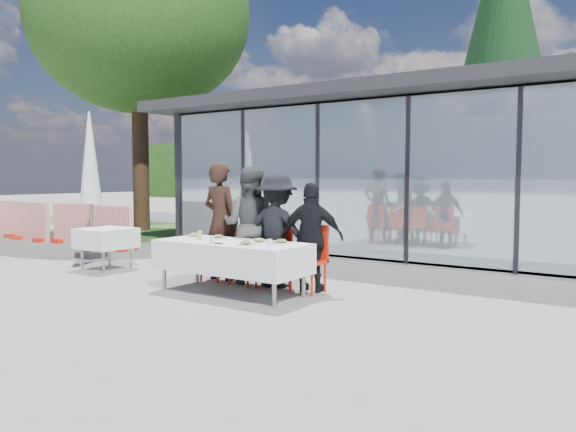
% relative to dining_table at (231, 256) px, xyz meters
% --- Properties ---
extents(ground, '(90.00, 90.00, 0.00)m').
position_rel_dining_table_xyz_m(ground, '(0.10, -0.27, -0.54)').
color(ground, gray).
rests_on(ground, ground).
extents(pavilion, '(14.80, 8.80, 3.44)m').
position_rel_dining_table_xyz_m(pavilion, '(2.10, 7.89, 1.61)').
color(pavilion, gray).
rests_on(pavilion, ground).
extents(treeline, '(62.50, 2.00, 4.40)m').
position_rel_dining_table_xyz_m(treeline, '(-1.90, 27.73, 1.66)').
color(treeline, '#1B3D13').
rests_on(treeline, ground).
extents(dining_table, '(2.26, 0.96, 0.75)m').
position_rel_dining_table_xyz_m(dining_table, '(0.00, 0.00, 0.00)').
color(dining_table, white).
rests_on(dining_table, ground).
extents(diner_a, '(0.72, 0.72, 1.90)m').
position_rel_dining_table_xyz_m(diner_a, '(-0.86, 0.76, 0.41)').
color(diner_a, black).
rests_on(diner_a, ground).
extents(diner_chair_a, '(0.44, 0.44, 0.97)m').
position_rel_dining_table_xyz_m(diner_chair_a, '(-0.86, 0.75, -0.00)').
color(diner_chair_a, red).
rests_on(diner_chair_a, ground).
extents(diner_b, '(1.12, 1.12, 1.83)m').
position_rel_dining_table_xyz_m(diner_b, '(-0.26, 0.76, 0.38)').
color(diner_b, '#4B4B4B').
rests_on(diner_b, ground).
extents(diner_chair_b, '(0.44, 0.44, 0.97)m').
position_rel_dining_table_xyz_m(diner_chair_b, '(-0.26, 0.75, -0.00)').
color(diner_chair_b, red).
rests_on(diner_chair_b, ground).
extents(diner_c, '(1.20, 1.20, 1.71)m').
position_rel_dining_table_xyz_m(diner_c, '(0.26, 0.76, 0.32)').
color(diner_c, black).
rests_on(diner_c, ground).
extents(diner_chair_c, '(0.44, 0.44, 0.97)m').
position_rel_dining_table_xyz_m(diner_chair_c, '(0.26, 0.75, -0.00)').
color(diner_chair_c, red).
rests_on(diner_chair_c, ground).
extents(diner_d, '(1.17, 1.17, 1.59)m').
position_rel_dining_table_xyz_m(diner_d, '(0.88, 0.76, 0.26)').
color(diner_d, black).
rests_on(diner_d, ground).
extents(diner_chair_d, '(0.44, 0.44, 0.97)m').
position_rel_dining_table_xyz_m(diner_chair_d, '(0.88, 0.75, -0.00)').
color(diner_chair_d, red).
rests_on(diner_chair_d, ground).
extents(plate_a, '(0.25, 0.25, 0.07)m').
position_rel_dining_table_xyz_m(plate_a, '(-0.85, 0.14, 0.24)').
color(plate_a, silver).
rests_on(plate_a, dining_table).
extents(plate_b, '(0.25, 0.25, 0.07)m').
position_rel_dining_table_xyz_m(plate_b, '(-0.37, 0.14, 0.24)').
color(plate_b, silver).
rests_on(plate_b, dining_table).
extents(plate_c, '(0.25, 0.25, 0.07)m').
position_rel_dining_table_xyz_m(plate_c, '(0.41, 0.11, 0.24)').
color(plate_c, silver).
rests_on(plate_c, dining_table).
extents(plate_d, '(0.25, 0.25, 0.07)m').
position_rel_dining_table_xyz_m(plate_d, '(0.74, 0.18, 0.24)').
color(plate_d, silver).
rests_on(plate_d, dining_table).
extents(plate_extra, '(0.25, 0.25, 0.07)m').
position_rel_dining_table_xyz_m(plate_extra, '(0.45, -0.24, 0.24)').
color(plate_extra, silver).
rests_on(plate_extra, dining_table).
extents(juice_bottle, '(0.06, 0.06, 0.14)m').
position_rel_dining_table_xyz_m(juice_bottle, '(-0.55, -0.06, 0.28)').
color(juice_bottle, '#A5C752').
rests_on(juice_bottle, dining_table).
extents(drinking_glasses, '(0.98, 0.19, 0.10)m').
position_rel_dining_table_xyz_m(drinking_glasses, '(0.33, -0.21, 0.26)').
color(drinking_glasses, silver).
rests_on(drinking_glasses, dining_table).
extents(folded_eyeglasses, '(0.14, 0.03, 0.01)m').
position_rel_dining_table_xyz_m(folded_eyeglasses, '(0.03, -0.32, 0.22)').
color(folded_eyeglasses, black).
rests_on(folded_eyeglasses, dining_table).
extents(spare_table_left, '(0.86, 0.86, 0.74)m').
position_rel_dining_table_xyz_m(spare_table_left, '(-3.29, 0.40, 0.02)').
color(spare_table_left, white).
rests_on(spare_table_left, ground).
extents(market_umbrella, '(0.50, 0.50, 3.00)m').
position_rel_dining_table_xyz_m(market_umbrella, '(-4.69, 1.14, 1.36)').
color(market_umbrella, black).
rests_on(market_umbrella, ground).
extents(construction_barriers, '(9.40, 0.60, 1.00)m').
position_rel_dining_table_xyz_m(construction_barriers, '(-9.48, 2.32, -0.10)').
color(construction_barriers, red).
rests_on(construction_barriers, ground).
extents(deciduous_tree, '(7.04, 6.40, 9.38)m').
position_rel_dining_table_xyz_m(deciduous_tree, '(-8.40, 5.73, 5.94)').
color(deciduous_tree, '#382316').
rests_on(deciduous_tree, ground).
extents(conifer_tree, '(4.00, 4.00, 10.50)m').
position_rel_dining_table_xyz_m(conifer_tree, '(0.60, 12.73, 5.45)').
color(conifer_tree, '#382316').
rests_on(conifer_tree, ground).
extents(grass_patch, '(5.00, 5.00, 0.02)m').
position_rel_dining_table_xyz_m(grass_patch, '(-8.40, 5.73, -0.53)').
color(grass_patch, '#385926').
rests_on(grass_patch, ground).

